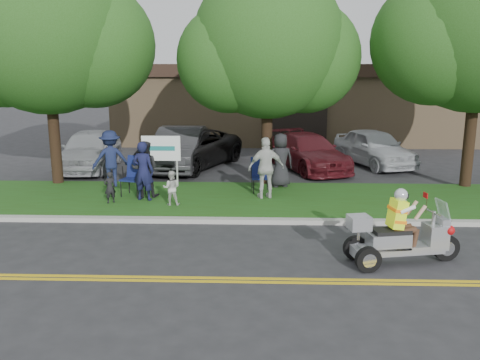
{
  "coord_description": "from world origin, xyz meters",
  "views": [
    {
      "loc": [
        0.19,
        -9.41,
        3.98
      ],
      "look_at": [
        -0.2,
        2.0,
        1.37
      ],
      "focal_mm": 38.0,
      "sensor_mm": 36.0,
      "label": 1
    }
  ],
  "objects_px": {
    "spectator_adult_mid": "(145,169)",
    "parked_car_far_right": "(374,147)",
    "spectator_adult_left": "(143,171)",
    "lawn_chair_a": "(260,172)",
    "trike_scooter": "(399,238)",
    "parked_car_far_left": "(90,150)",
    "parked_car_right": "(308,152)",
    "parked_car_mid": "(189,149)",
    "spectator_adult_right": "(266,168)",
    "parked_car_left": "(180,148)",
    "lawn_chair_b": "(135,173)"
  },
  "relations": [
    {
      "from": "spectator_adult_mid",
      "to": "parked_car_mid",
      "type": "height_order",
      "value": "spectator_adult_mid"
    },
    {
      "from": "lawn_chair_b",
      "to": "spectator_adult_left",
      "type": "distance_m",
      "value": 0.74
    },
    {
      "from": "trike_scooter",
      "to": "parked_car_far_left",
      "type": "distance_m",
      "value": 13.14
    },
    {
      "from": "lawn_chair_b",
      "to": "parked_car_far_right",
      "type": "distance_m",
      "value": 9.98
    },
    {
      "from": "spectator_adult_left",
      "to": "parked_car_far_right",
      "type": "bearing_deg",
      "value": -130.53
    },
    {
      "from": "trike_scooter",
      "to": "spectator_adult_right",
      "type": "bearing_deg",
      "value": 108.0
    },
    {
      "from": "lawn_chair_b",
      "to": "spectator_adult_right",
      "type": "height_order",
      "value": "spectator_adult_right"
    },
    {
      "from": "spectator_adult_mid",
      "to": "parked_car_far_left",
      "type": "xyz_separation_m",
      "value": [
        -3.11,
        4.42,
        -0.17
      ]
    },
    {
      "from": "spectator_adult_mid",
      "to": "parked_car_far_right",
      "type": "xyz_separation_m",
      "value": [
        8.02,
        5.6,
        -0.21
      ]
    },
    {
      "from": "parked_car_far_right",
      "to": "spectator_adult_right",
      "type": "bearing_deg",
      "value": -147.25
    },
    {
      "from": "trike_scooter",
      "to": "lawn_chair_a",
      "type": "bearing_deg",
      "value": 105.73
    },
    {
      "from": "parked_car_far_right",
      "to": "parked_car_left",
      "type": "bearing_deg",
      "value": 167.42
    },
    {
      "from": "spectator_adult_right",
      "to": "parked_car_far_left",
      "type": "relative_size",
      "value": 0.4
    },
    {
      "from": "spectator_adult_right",
      "to": "parked_car_left",
      "type": "distance_m",
      "value": 5.77
    },
    {
      "from": "parked_car_left",
      "to": "parked_car_right",
      "type": "xyz_separation_m",
      "value": [
        4.95,
        0.04,
        -0.12
      ]
    },
    {
      "from": "lawn_chair_b",
      "to": "spectator_adult_right",
      "type": "bearing_deg",
      "value": 11.82
    },
    {
      "from": "spectator_adult_right",
      "to": "parked_car_mid",
      "type": "distance_m",
      "value": 5.76
    },
    {
      "from": "spectator_adult_right",
      "to": "parked_car_mid",
      "type": "xyz_separation_m",
      "value": [
        -2.95,
        4.93,
        -0.27
      ]
    },
    {
      "from": "spectator_adult_left",
      "to": "parked_car_mid",
      "type": "height_order",
      "value": "spectator_adult_left"
    },
    {
      "from": "parked_car_mid",
      "to": "parked_car_far_right",
      "type": "distance_m",
      "value": 7.41
    },
    {
      "from": "parked_car_mid",
      "to": "lawn_chair_a",
      "type": "bearing_deg",
      "value": -33.22
    },
    {
      "from": "trike_scooter",
      "to": "parked_car_far_right",
      "type": "xyz_separation_m",
      "value": [
        1.79,
        10.42,
        0.18
      ]
    },
    {
      "from": "lawn_chair_a",
      "to": "parked_car_mid",
      "type": "distance_m",
      "value": 4.97
    },
    {
      "from": "lawn_chair_a",
      "to": "parked_car_far_right",
      "type": "bearing_deg",
      "value": 39.17
    },
    {
      "from": "trike_scooter",
      "to": "spectator_adult_right",
      "type": "xyz_separation_m",
      "value": [
        -2.63,
        4.76,
        0.46
      ]
    },
    {
      "from": "parked_car_far_left",
      "to": "lawn_chair_b",
      "type": "bearing_deg",
      "value": -60.73
    },
    {
      "from": "lawn_chair_a",
      "to": "spectator_adult_right",
      "type": "distance_m",
      "value": 0.89
    },
    {
      "from": "parked_car_far_right",
      "to": "lawn_chair_a",
      "type": "bearing_deg",
      "value": -152.71
    },
    {
      "from": "spectator_adult_right",
      "to": "lawn_chair_b",
      "type": "bearing_deg",
      "value": -17.58
    },
    {
      "from": "parked_car_far_left",
      "to": "parked_car_left",
      "type": "relative_size",
      "value": 0.94
    },
    {
      "from": "lawn_chair_b",
      "to": "spectator_adult_mid",
      "type": "distance_m",
      "value": 0.44
    },
    {
      "from": "spectator_adult_mid",
      "to": "parked_car_far_left",
      "type": "distance_m",
      "value": 5.41
    },
    {
      "from": "lawn_chair_a",
      "to": "spectator_adult_left",
      "type": "distance_m",
      "value": 3.6
    },
    {
      "from": "spectator_adult_right",
      "to": "parked_car_far_left",
      "type": "distance_m",
      "value": 8.07
    },
    {
      "from": "parked_car_far_left",
      "to": "spectator_adult_mid",
      "type": "bearing_deg",
      "value": -58.68
    },
    {
      "from": "parked_car_right",
      "to": "parked_car_mid",
      "type": "bearing_deg",
      "value": 157.21
    },
    {
      "from": "lawn_chair_a",
      "to": "parked_car_far_right",
      "type": "distance_m",
      "value": 6.66
    },
    {
      "from": "lawn_chair_a",
      "to": "spectator_adult_left",
      "type": "xyz_separation_m",
      "value": [
        -3.39,
        -1.17,
        0.27
      ]
    },
    {
      "from": "spectator_adult_mid",
      "to": "parked_car_right",
      "type": "bearing_deg",
      "value": -136.77
    },
    {
      "from": "spectator_adult_left",
      "to": "parked_car_left",
      "type": "distance_m",
      "value": 5.13
    },
    {
      "from": "trike_scooter",
      "to": "lawn_chair_b",
      "type": "height_order",
      "value": "trike_scooter"
    },
    {
      "from": "lawn_chair_b",
      "to": "parked_car_mid",
      "type": "height_order",
      "value": "parked_car_mid"
    },
    {
      "from": "lawn_chair_b",
      "to": "parked_car_far_left",
      "type": "xyz_separation_m",
      "value": [
        -2.76,
        4.23,
        0.01
      ]
    },
    {
      "from": "trike_scooter",
      "to": "lawn_chair_a",
      "type": "xyz_separation_m",
      "value": [
        -2.8,
        5.58,
        0.15
      ]
    },
    {
      "from": "spectator_adult_left",
      "to": "spectator_adult_right",
      "type": "relative_size",
      "value": 0.95
    },
    {
      "from": "spectator_adult_mid",
      "to": "parked_car_left",
      "type": "relative_size",
      "value": 0.35
    },
    {
      "from": "parked_car_right",
      "to": "parked_car_far_right",
      "type": "relative_size",
      "value": 1.09
    },
    {
      "from": "spectator_adult_left",
      "to": "parked_car_left",
      "type": "relative_size",
      "value": 0.36
    },
    {
      "from": "lawn_chair_b",
      "to": "parked_car_far_right",
      "type": "height_order",
      "value": "parked_car_far_right"
    },
    {
      "from": "parked_car_far_left",
      "to": "parked_car_right",
      "type": "relative_size",
      "value": 0.97
    }
  ]
}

